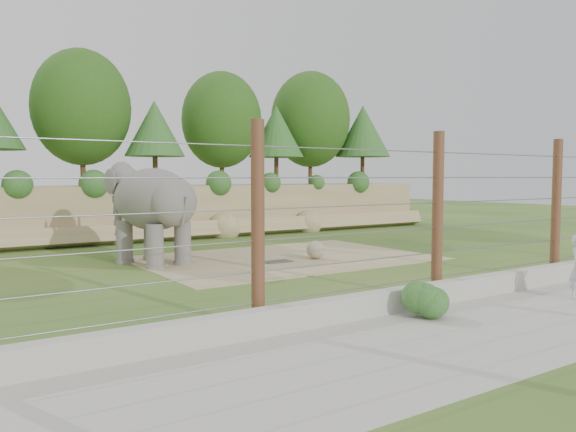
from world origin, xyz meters
TOP-DOWN VIEW (x-y plane):
  - ground at (0.00, 0.00)m, footprint 90.00×90.00m
  - back_embankment at (0.59, 12.68)m, footprint 30.00×5.52m
  - dirt_patch at (0.50, 3.00)m, footprint 10.00×7.00m
  - drain_grate at (-0.25, 2.30)m, footprint 1.00×0.60m
  - elephant at (-3.86, 4.34)m, footprint 2.73×4.45m
  - stone_ball at (1.27, 2.15)m, footprint 0.65×0.65m
  - retaining_wall at (0.00, -5.00)m, footprint 26.00×0.35m
  - walkway at (0.00, -7.00)m, footprint 26.00×4.00m
  - barrier_fence at (0.00, -4.50)m, footprint 20.26×0.26m
  - walkway_shrub at (-1.66, -5.80)m, footprint 0.68×0.68m

SIDE VIEW (x-z plane):
  - ground at x=0.00m, z-range 0.00..0.00m
  - walkway at x=0.00m, z-range 0.00..0.01m
  - dirt_patch at x=0.50m, z-range 0.00..0.02m
  - drain_grate at x=-0.25m, z-range 0.02..0.05m
  - retaining_wall at x=0.00m, z-range 0.00..0.50m
  - stone_ball at x=1.27m, z-range 0.02..0.67m
  - walkway_shrub at x=-1.66m, z-range 0.01..0.69m
  - elephant at x=-3.86m, z-range 0.00..3.36m
  - barrier_fence at x=0.00m, z-range 0.00..4.00m
  - back_embankment at x=0.59m, z-range -0.42..8.35m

